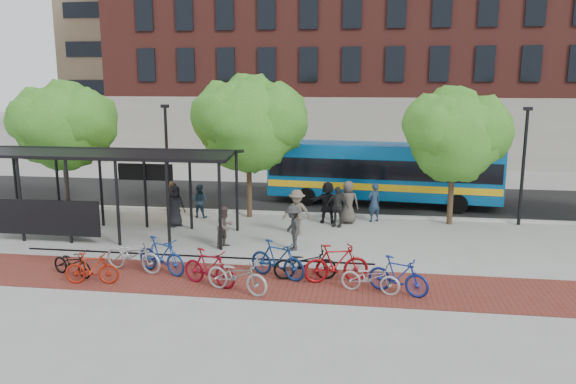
# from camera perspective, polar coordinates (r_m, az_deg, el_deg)

# --- Properties ---
(ground) EXTENTS (160.00, 160.00, 0.00)m
(ground) POSITION_cam_1_polar(r_m,az_deg,el_deg) (22.51, 1.82, -4.80)
(ground) COLOR #9E9E99
(ground) RESTS_ON ground
(asphalt_street) EXTENTS (160.00, 8.00, 0.01)m
(asphalt_street) POSITION_cam_1_polar(r_m,az_deg,el_deg) (30.24, 3.53, -0.59)
(asphalt_street) COLOR black
(asphalt_street) RESTS_ON ground
(curb) EXTENTS (160.00, 0.25, 0.12)m
(curb) POSITION_cam_1_polar(r_m,az_deg,el_deg) (26.34, 2.80, -2.27)
(curb) COLOR #B7B7B2
(curb) RESTS_ON ground
(brick_strip) EXTENTS (24.00, 3.00, 0.01)m
(brick_strip) POSITION_cam_1_polar(r_m,az_deg,el_deg) (18.18, -6.34, -8.87)
(brick_strip) COLOR maroon
(brick_strip) RESTS_ON ground
(bike_rack_rail) EXTENTS (12.00, 0.05, 0.95)m
(bike_rack_rail) POSITION_cam_1_polar(r_m,az_deg,el_deg) (19.34, -9.43, -7.70)
(bike_rack_rail) COLOR black
(bike_rack_rail) RESTS_ON ground
(building_brick) EXTENTS (55.00, 14.00, 20.00)m
(building_brick) POSITION_cam_1_polar(r_m,az_deg,el_deg) (48.23, 17.96, 15.30)
(building_brick) COLOR maroon
(building_brick) RESTS_ON ground
(bus_shelter) EXTENTS (10.60, 3.07, 3.60)m
(bus_shelter) POSITION_cam_1_polar(r_m,az_deg,el_deg) (23.73, -18.21, 2.88)
(bus_shelter) COLOR black
(bus_shelter) RESTS_ON ground
(tree_a) EXTENTS (4.90, 4.00, 6.18)m
(tree_a) POSITION_cam_1_polar(r_m,az_deg,el_deg) (28.73, -21.78, 6.53)
(tree_a) COLOR #382619
(tree_a) RESTS_ON ground
(tree_b) EXTENTS (5.15, 4.20, 6.47)m
(tree_b) POSITION_cam_1_polar(r_m,az_deg,el_deg) (25.46, -3.81, 7.28)
(tree_b) COLOR #382619
(tree_b) RESTS_ON ground
(tree_c) EXTENTS (4.66, 3.80, 5.92)m
(tree_c) POSITION_cam_1_polar(r_m,az_deg,el_deg) (25.21, 16.73, 5.86)
(tree_c) COLOR #382619
(tree_c) RESTS_ON ground
(lamp_post_left) EXTENTS (0.35, 0.20, 5.12)m
(lamp_post_left) POSITION_cam_1_polar(r_m,az_deg,el_deg) (27.02, -12.20, 3.63)
(lamp_post_left) COLOR black
(lamp_post_left) RESTS_ON ground
(lamp_post_right) EXTENTS (0.35, 0.20, 5.12)m
(lamp_post_right) POSITION_cam_1_polar(r_m,az_deg,el_deg) (26.18, 22.81, 2.75)
(lamp_post_right) COLOR black
(lamp_post_right) RESTS_ON ground
(bus) EXTENTS (11.63, 3.58, 3.09)m
(bus) POSITION_cam_1_polar(r_m,az_deg,el_deg) (28.76, 9.59, 2.23)
(bus) COLOR #08559B
(bus) RESTS_ON ground
(bike_0) EXTENTS (1.77, 1.12, 0.88)m
(bike_0) POSITION_cam_1_polar(r_m,az_deg,el_deg) (19.59, -21.06, -6.73)
(bike_0) COLOR black
(bike_0) RESTS_ON ground
(bike_1) EXTENTS (1.74, 0.69, 1.02)m
(bike_1) POSITION_cam_1_polar(r_m,az_deg,el_deg) (18.61, -19.32, -7.33)
(bike_1) COLOR #9D210E
(bike_1) RESTS_ON ground
(bike_2) EXTENTS (2.29, 1.28, 1.14)m
(bike_2) POSITION_cam_1_polar(r_m,az_deg,el_deg) (19.38, -15.44, -6.16)
(bike_2) COLOR #A7A8AA
(bike_2) RESTS_ON ground
(bike_3) EXTENTS (2.09, 1.38, 1.22)m
(bike_3) POSITION_cam_1_polar(r_m,az_deg,el_deg) (18.94, -12.74, -6.30)
(bike_3) COLOR navy
(bike_3) RESTS_ON ground
(bike_5) EXTENTS (2.00, 1.20, 1.16)m
(bike_5) POSITION_cam_1_polar(r_m,az_deg,el_deg) (17.59, -8.00, -7.62)
(bike_5) COLOR maroon
(bike_5) RESTS_ON ground
(bike_6) EXTENTS (2.23, 1.40, 1.10)m
(bike_6) POSITION_cam_1_polar(r_m,az_deg,el_deg) (16.95, -5.20, -8.40)
(bike_6) COLOR #9E9DA0
(bike_6) RESTS_ON ground
(bike_7) EXTENTS (2.11, 1.38, 1.23)m
(bike_7) POSITION_cam_1_polar(r_m,az_deg,el_deg) (18.07, -1.08, -6.87)
(bike_7) COLOR navy
(bike_7) RESTS_ON ground
(bike_8) EXTENTS (2.11, 1.05, 1.06)m
(bike_8) POSITION_cam_1_polar(r_m,az_deg,el_deg) (17.96, 1.75, -7.28)
(bike_8) COLOR black
(bike_8) RESTS_ON ground
(bike_9) EXTENTS (2.15, 1.12, 1.24)m
(bike_9) POSITION_cam_1_polar(r_m,az_deg,el_deg) (17.75, 4.91, -7.23)
(bike_9) COLOR maroon
(bike_9) RESTS_ON ground
(bike_10) EXTENTS (1.90, 1.03, 0.95)m
(bike_10) POSITION_cam_1_polar(r_m,az_deg,el_deg) (17.08, 8.37, -8.60)
(bike_10) COLOR #B1B1B4
(bike_10) RESTS_ON ground
(bike_11) EXTENTS (1.95, 1.28, 1.14)m
(bike_11) POSITION_cam_1_polar(r_m,az_deg,el_deg) (17.09, 11.13, -8.34)
(bike_11) COLOR navy
(bike_11) RESTS_ON ground
(pedestrian_0) EXTENTS (1.03, 1.03, 1.81)m
(pedestrian_0) POSITION_cam_1_polar(r_m,az_deg,el_deg) (24.73, -11.42, -1.38)
(pedestrian_0) COLOR black
(pedestrian_0) RESTS_ON ground
(pedestrian_1) EXTENTS (0.75, 0.54, 1.94)m
(pedestrian_1) POSITION_cam_1_polar(r_m,az_deg,el_deg) (24.92, -11.59, -1.14)
(pedestrian_1) COLOR #38322C
(pedestrian_1) RESTS_ON ground
(pedestrian_2) EXTENTS (0.79, 0.64, 1.55)m
(pedestrian_2) POSITION_cam_1_polar(r_m,az_deg,el_deg) (26.13, -9.01, -0.90)
(pedestrian_2) COLOR #1C3042
(pedestrian_2) RESTS_ON ground
(pedestrian_3) EXTENTS (1.27, 0.80, 1.87)m
(pedestrian_3) POSITION_cam_1_polar(r_m,az_deg,el_deg) (22.92, 0.91, -2.08)
(pedestrian_3) COLOR brown
(pedestrian_3) RESTS_ON ground
(pedestrian_4) EXTENTS (1.11, 0.73, 1.76)m
(pedestrian_4) POSITION_cam_1_polar(r_m,az_deg,el_deg) (24.29, 5.03, -1.49)
(pedestrian_4) COLOR #2A2A2A
(pedestrian_4) RESTS_ON ground
(pedestrian_5) EXTENTS (1.75, 0.58, 1.87)m
(pedestrian_5) POSITION_cam_1_polar(r_m,az_deg,el_deg) (24.82, 4.06, -1.05)
(pedestrian_5) COLOR black
(pedestrian_5) RESTS_ON ground
(pedestrian_6) EXTENTS (0.93, 0.61, 1.90)m
(pedestrian_6) POSITION_cam_1_polar(r_m,az_deg,el_deg) (24.87, 6.11, -1.03)
(pedestrian_6) COLOR #474038
(pedestrian_6) RESTS_ON ground
(pedestrian_7) EXTENTS (0.76, 0.70, 1.75)m
(pedestrian_7) POSITION_cam_1_polar(r_m,az_deg,el_deg) (25.32, 8.74, -1.06)
(pedestrian_7) COLOR #1F3049
(pedestrian_7) RESTS_ON ground
(pedestrian_8) EXTENTS (0.90, 0.97, 1.59)m
(pedestrian_8) POSITION_cam_1_polar(r_m,az_deg,el_deg) (21.39, -6.41, -3.52)
(pedestrian_8) COLOR #50423B
(pedestrian_8) RESTS_ON ground
(pedestrian_9) EXTENTS (1.03, 1.26, 1.70)m
(pedestrian_9) POSITION_cam_1_polar(r_m,az_deg,el_deg) (20.89, 0.49, -3.67)
(pedestrian_9) COLOR #2B2B2B
(pedestrian_9) RESTS_ON ground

